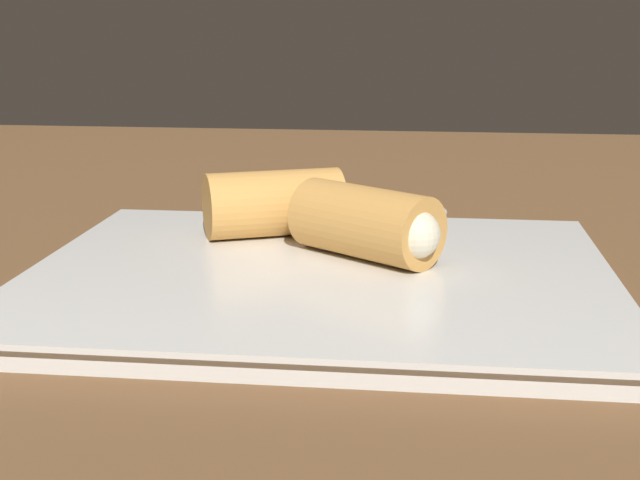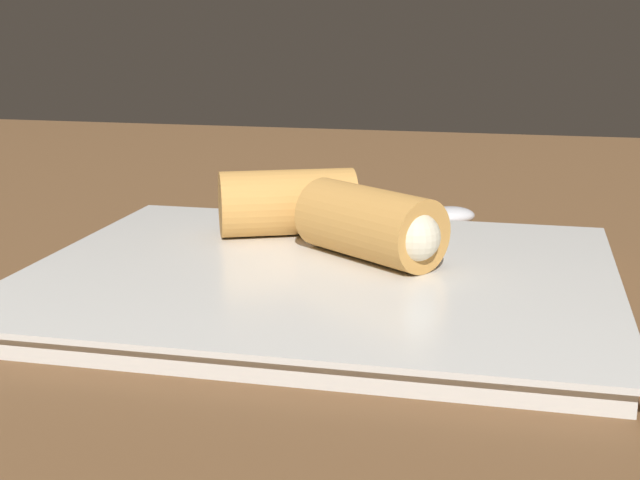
{
  "view_description": "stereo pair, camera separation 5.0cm",
  "coord_description": "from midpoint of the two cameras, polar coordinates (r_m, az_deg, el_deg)",
  "views": [
    {
      "loc": [
        -4.0,
        46.84,
        17.22
      ],
      "look_at": [
        1.55,
        0.27,
        5.15
      ],
      "focal_mm": 50.0,
      "sensor_mm": 36.0,
      "label": 1
    },
    {
      "loc": [
        -8.93,
        45.98,
        17.22
      ],
      "look_at": [
        1.55,
        0.27,
        5.15
      ],
      "focal_mm": 50.0,
      "sensor_mm": 36.0,
      "label": 2
    }
  ],
  "objects": [
    {
      "name": "table_surface",
      "position": [
        0.5,
        -1.08,
        -4.66
      ],
      "size": [
        180.0,
        140.0,
        2.0
      ],
      "color": "brown",
      "rests_on": "ground"
    },
    {
      "name": "serving_plate",
      "position": [
        0.49,
        -2.93,
        -2.75
      ],
      "size": [
        31.88,
        26.39,
        1.5
      ],
      "color": "silver",
      "rests_on": "table_surface"
    },
    {
      "name": "roll_front_left",
      "position": [
        0.5,
        0.45,
        1.02
      ],
      "size": [
        9.25,
        8.31,
        4.13
      ],
      "color": "#D19347",
      "rests_on": "serving_plate"
    },
    {
      "name": "roll_front_right",
      "position": [
        0.56,
        -5.11,
        2.35
      ],
      "size": [
        9.38,
        7.05,
        4.13
      ],
      "color": "#D19347",
      "rests_on": "serving_plate"
    },
    {
      "name": "spoon",
      "position": [
        0.66,
        3.27,
        1.56
      ],
      "size": [
        15.84,
        9.3,
        1.3
      ],
      "color": "silver",
      "rests_on": "table_surface"
    }
  ]
}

